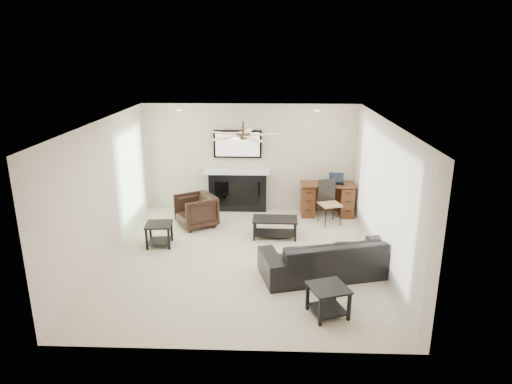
% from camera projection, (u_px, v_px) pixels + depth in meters
% --- Properties ---
extents(room_shell, '(5.50, 5.54, 2.52)m').
position_uv_depth(room_shell, '(254.00, 168.00, 8.00)').
color(room_shell, beige).
rests_on(room_shell, ground).
extents(sofa, '(2.42, 1.44, 0.66)m').
position_uv_depth(sofa, '(329.00, 256.00, 7.68)').
color(sofa, black).
rests_on(sofa, ground).
extents(armchair, '(1.05, 1.04, 0.70)m').
position_uv_depth(armchair, '(196.00, 211.00, 9.81)').
color(armchair, black).
rests_on(armchair, ground).
extents(coffee_table, '(0.91, 0.52, 0.40)m').
position_uv_depth(coffee_table, '(275.00, 228.00, 9.27)').
color(coffee_table, black).
rests_on(coffee_table, ground).
extents(end_table_near, '(0.66, 0.66, 0.45)m').
position_uv_depth(end_table_near, '(328.00, 301.00, 6.52)').
color(end_table_near, black).
rests_on(end_table_near, ground).
extents(end_table_left, '(0.54, 0.54, 0.45)m').
position_uv_depth(end_table_left, '(159.00, 235.00, 8.87)').
color(end_table_left, black).
rests_on(end_table_left, ground).
extents(fireplace_unit, '(1.52, 0.34, 1.91)m').
position_uv_depth(fireplace_unit, '(238.00, 171.00, 10.62)').
color(fireplace_unit, black).
rests_on(fireplace_unit, ground).
extents(desk, '(1.22, 0.56, 0.76)m').
position_uv_depth(desk, '(327.00, 199.00, 10.46)').
color(desk, '#351C0D').
rests_on(desk, ground).
extents(desk_chair, '(0.54, 0.55, 0.97)m').
position_uv_depth(desk_chair, '(330.00, 203.00, 9.91)').
color(desk_chair, black).
rests_on(desk_chair, ground).
extents(laptop, '(0.33, 0.24, 0.23)m').
position_uv_depth(laptop, '(337.00, 179.00, 10.29)').
color(laptop, black).
rests_on(laptop, desk).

